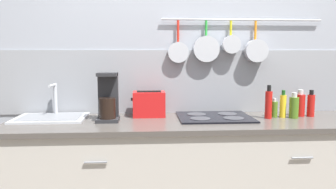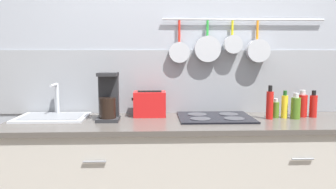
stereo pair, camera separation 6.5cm
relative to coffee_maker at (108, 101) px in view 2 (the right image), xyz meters
The scene contains 13 objects.
wall_back 0.73m from the coffee_maker, 27.95° to the left, with size 7.20×0.15×2.60m.
cabinet_base 0.85m from the coffee_maker, ahead, with size 2.59×0.62×0.85m.
countertop 0.63m from the coffee_maker, ahead, with size 2.63×0.65×0.03m.
sink_basin 0.45m from the coffee_maker, 167.97° to the left, with size 0.50×0.37×0.25m.
coffee_maker is the anchor object (origin of this frame).
toaster 0.33m from the coffee_maker, 26.14° to the left, with size 0.26×0.17×0.19m.
cooktop 0.78m from the coffee_maker, ahead, with size 0.54×0.45×0.01m.
bottle_sesame_oil 1.16m from the coffee_maker, ahead, with size 0.05×0.05×0.24m.
bottle_cooking_wine 1.22m from the coffee_maker, ahead, with size 0.05×0.05×0.14m.
bottle_vinegar 1.28m from the coffee_maker, ahead, with size 0.05×0.05×0.20m.
bottle_dish_soap 1.35m from the coffee_maker, ahead, with size 0.07×0.07×0.19m.
bottle_olive_oil 1.44m from the coffee_maker, ahead, with size 0.07×0.07×0.20m.
bottle_hot_sauce 1.51m from the coffee_maker, ahead, with size 0.05×0.05×0.20m.
Camera 2 is at (-0.28, -2.27, 1.34)m, focal length 35.00 mm.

